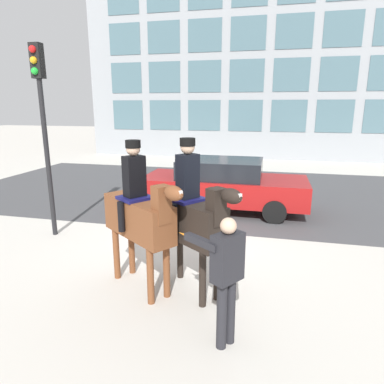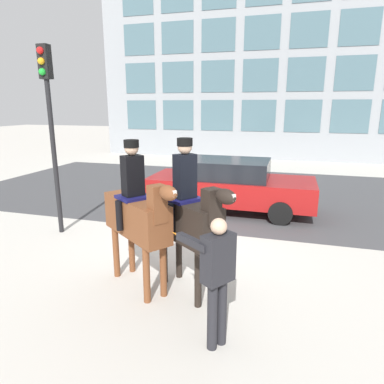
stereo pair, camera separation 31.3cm
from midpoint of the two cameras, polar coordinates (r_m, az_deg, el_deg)
ground_plane at (r=7.98m, az=-0.47°, el=-7.97°), size 80.00×80.00×0.00m
road_surface at (r=12.42m, az=4.72°, el=0.15°), size 18.95×8.50×0.01m
mounted_horse_lead at (r=5.61m, az=-10.31°, el=-3.71°), size 1.70×1.37×2.49m
mounted_horse_companion at (r=5.41m, az=-1.67°, el=-4.13°), size 1.56×1.28×2.53m
pedestrian_bystander at (r=4.32m, az=3.52°, el=-13.25°), size 0.90×0.51×1.73m
street_car_near_lane at (r=10.02m, az=4.33°, el=1.30°), size 4.70×1.95×1.51m
traffic_light at (r=8.46m, az=-24.69°, el=11.95°), size 0.24×0.29×4.30m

